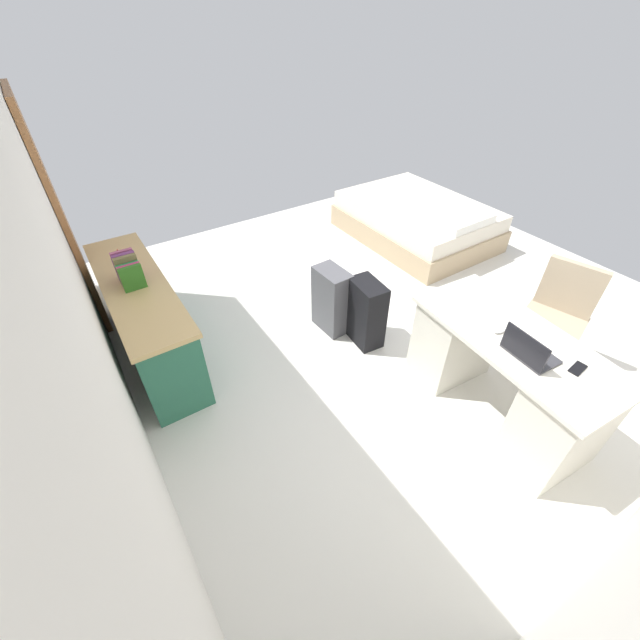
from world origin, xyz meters
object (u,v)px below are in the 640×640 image
(suitcase_spare_grey, at_px, (332,300))
(suitcase_black, at_px, (366,313))
(laptop, at_px, (528,351))
(credenza, at_px, (146,319))
(office_chair, at_px, (552,324))
(computer_mouse, at_px, (499,330))
(bed, at_px, (417,221))
(figurine_small, at_px, (119,254))
(cell_phone_near_laptop, at_px, (578,369))
(desk, at_px, (503,374))

(suitcase_spare_grey, bearing_deg, suitcase_black, -157.72)
(laptop, bearing_deg, credenza, 39.88)
(office_chair, xyz_separation_m, computer_mouse, (-0.01, 0.85, 0.35))
(bed, bearing_deg, figurine_small, 88.05)
(credenza, distance_m, suitcase_black, 1.93)
(office_chair, distance_m, suitcase_black, 1.55)
(computer_mouse, bearing_deg, cell_phone_near_laptop, -162.80)
(credenza, height_order, suitcase_spare_grey, credenza)
(cell_phone_near_laptop, bearing_deg, suitcase_black, 7.57)
(desk, distance_m, laptop, 0.45)
(desk, height_order, computer_mouse, computer_mouse)
(desk, relative_size, suitcase_black, 2.34)
(suitcase_black, bearing_deg, suitcase_spare_grey, 30.24)
(office_chair, relative_size, bed, 0.49)
(figurine_small, bearing_deg, credenza, -179.80)
(figurine_small, bearing_deg, bed, -91.95)
(credenza, relative_size, figurine_small, 16.36)
(office_chair, xyz_separation_m, suitcase_spare_grey, (1.41, 1.27, -0.10))
(computer_mouse, height_order, figurine_small, figurine_small)
(computer_mouse, distance_m, figurine_small, 3.14)
(bed, distance_m, suitcase_spare_grey, 2.20)
(office_chair, height_order, suitcase_spare_grey, office_chair)
(suitcase_spare_grey, xyz_separation_m, laptop, (-1.67, -0.35, 0.48))
(office_chair, bearing_deg, desk, 98.71)
(bed, bearing_deg, suitcase_spare_grey, 114.54)
(bed, xyz_separation_m, figurine_small, (0.12, 3.55, 0.57))
(laptop, distance_m, cell_phone_near_laptop, 0.30)
(office_chair, distance_m, bed, 2.44)
(credenza, bearing_deg, laptop, -140.12)
(desk, xyz_separation_m, laptop, (-0.15, 0.12, 0.41))
(credenza, xyz_separation_m, suitcase_spare_grey, (-0.60, -1.54, -0.06))
(office_chair, xyz_separation_m, cell_phone_near_laptop, (-0.51, 0.74, 0.34))
(cell_phone_near_laptop, bearing_deg, bed, -33.23)
(bed, relative_size, suitcase_spare_grey, 2.96)
(cell_phone_near_laptop, bearing_deg, figurine_small, 29.35)
(credenza, bearing_deg, computer_mouse, -135.79)
(credenza, relative_size, suitcase_spare_grey, 2.80)
(cell_phone_near_laptop, bearing_deg, laptop, 29.44)
(credenza, height_order, laptop, laptop)
(laptop, bearing_deg, office_chair, -73.70)
(office_chair, bearing_deg, credenza, 54.50)
(suitcase_spare_grey, xyz_separation_m, figurine_small, (1.03, 1.55, 0.49))
(suitcase_black, xyz_separation_m, laptop, (-1.34, -0.20, 0.49))
(bed, distance_m, suitcase_black, 2.23)
(bed, relative_size, cell_phone_near_laptop, 14.01)
(suitcase_spare_grey, height_order, figurine_small, figurine_small)
(suitcase_spare_grey, xyz_separation_m, cell_phone_near_laptop, (-1.92, -0.53, 0.44))
(laptop, height_order, cell_phone_near_laptop, laptop)
(bed, distance_m, laptop, 3.12)
(suitcase_black, distance_m, computer_mouse, 1.21)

